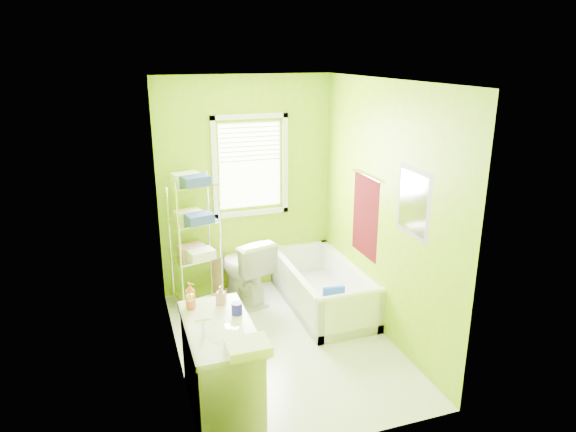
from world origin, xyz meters
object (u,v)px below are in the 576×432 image
object	(u,v)px
bathtub	(323,293)
wire_shelf_unit	(195,227)
toilet	(245,268)
vanity	(221,364)

from	to	relation	value
bathtub	wire_shelf_unit	distance (m)	1.65
bathtub	toilet	bearing A→B (deg)	150.51
toilet	vanity	bearing A→B (deg)	55.12
bathtub	toilet	distance (m)	0.96
toilet	bathtub	bearing A→B (deg)	135.28
vanity	wire_shelf_unit	bearing A→B (deg)	86.30
bathtub	toilet	xyz separation A→B (m)	(-0.81, 0.46, 0.24)
toilet	wire_shelf_unit	distance (m)	0.77
bathtub	toilet	size ratio (longest dim) A/B	1.99
toilet	vanity	distance (m)	1.96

